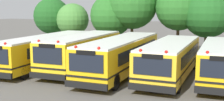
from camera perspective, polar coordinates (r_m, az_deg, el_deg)
name	(u,v)px	position (r m, az deg, el deg)	size (l,w,h in m)	color
ground_plane	(124,73)	(21.33, 2.41, -4.39)	(160.00, 160.00, 0.00)	#595651
school_bus_0	(47,49)	(24.09, -12.74, 0.23)	(2.58, 11.69, 2.62)	yellow
school_bus_1	(83,51)	(22.41, -5.78, -0.01)	(2.70, 9.97, 2.78)	yellow
school_bus_2	(122,54)	(20.87, 1.90, -0.71)	(2.69, 11.51, 2.69)	yellow
school_bus_3	(171,58)	(20.11, 11.60, -1.41)	(2.79, 10.25, 2.57)	yellow
school_bus_4	(221,60)	(20.07, 20.82, -1.83)	(2.47, 9.36, 2.57)	yellow
tree_0	(52,17)	(34.81, -11.75, 6.54)	(4.27, 4.27, 5.90)	#4C3823
tree_1	(73,19)	(33.19, -7.64, 6.26)	(3.67, 3.67, 5.23)	#4C3823
tree_2	(111,16)	(30.69, -0.26, 6.87)	(4.49, 4.49, 6.18)	#4C3823
tree_3	(131,3)	(30.02, 3.68, 9.29)	(5.17, 5.17, 7.70)	#4C3823
tree_4	(180,7)	(28.82, 13.39, 8.31)	(4.46, 4.46, 6.99)	#4C3823
tree_5	(206,13)	(28.24, 18.12, 7.07)	(4.60, 4.60, 6.55)	#4C3823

